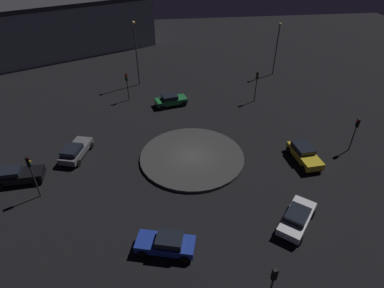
{
  "coord_description": "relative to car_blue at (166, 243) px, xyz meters",
  "views": [
    {
      "loc": [
        25.33,
        -3.3,
        19.46
      ],
      "look_at": [
        0.0,
        0.0,
        1.73
      ],
      "focal_mm": 29.39,
      "sensor_mm": 36.0,
      "label": 1
    }
  ],
  "objects": [
    {
      "name": "traffic_light_southwest",
      "position": [
        -24.77,
        -3.55,
        1.94
      ],
      "size": [
        0.39,
        0.37,
        3.78
      ],
      "rotation": [
        0.0,
        0.0,
        0.45
      ],
      "color": "#2D2D2D",
      "rests_on": "ground_plane"
    },
    {
      "name": "traffic_light_northwest",
      "position": [
        -22.24,
        13.23,
        2.18
      ],
      "size": [
        0.39,
        0.38,
        4.14
      ],
      "rotation": [
        0.0,
        0.0,
        -0.72
      ],
      "color": "#2D2D2D",
      "rests_on": "ground_plane"
    },
    {
      "name": "store_building",
      "position": [
        -48.27,
        -17.52,
        3.79
      ],
      "size": [
        28.33,
        36.79,
        9.11
      ],
      "rotation": [
        0.0,
        0.0,
        5.16
      ],
      "color": "#8C939E",
      "rests_on": "ground_plane"
    },
    {
      "name": "traffic_light_south",
      "position": [
        -7.02,
        -10.61,
        2.26
      ],
      "size": [
        0.35,
        0.39,
        4.26
      ],
      "rotation": [
        0.0,
        0.0,
        1.84
      ],
      "color": "#2D2D2D",
      "rests_on": "ground_plane"
    },
    {
      "name": "car_grey",
      "position": [
        -12.51,
        -8.46,
        -0.01
      ],
      "size": [
        4.63,
        2.97,
        1.47
      ],
      "rotation": [
        0.0,
        0.0,
        2.85
      ],
      "color": "slate",
      "rests_on": "ground_plane"
    },
    {
      "name": "car_green",
      "position": [
        -22.54,
        1.98,
        0.01
      ],
      "size": [
        2.76,
        4.31,
        1.49
      ],
      "rotation": [
        0.0,
        0.0,
        1.8
      ],
      "color": "#1E7238",
      "rests_on": "ground_plane"
    },
    {
      "name": "ground_plane",
      "position": [
        -10.79,
        3.26,
        -0.77
      ],
      "size": [
        117.36,
        117.36,
        0.0
      ],
      "primitive_type": "plane",
      "color": "black"
    },
    {
      "name": "traffic_light_north",
      "position": [
        -10.01,
        19.83,
        1.93
      ],
      "size": [
        0.31,
        0.36,
        3.77
      ],
      "rotation": [
        0.0,
        0.0,
        -1.62
      ],
      "color": "#2D2D2D",
      "rests_on": "ground_plane"
    },
    {
      "name": "streetlamp_northwest",
      "position": [
        -31.1,
        18.91,
        4.28
      ],
      "size": [
        0.49,
        0.49,
        7.92
      ],
      "color": "#4C4C51",
      "rests_on": "ground_plane"
    },
    {
      "name": "streetlamp_west",
      "position": [
        -29.86,
        -2.19,
        4.79
      ],
      "size": [
        0.47,
        0.47,
        9.1
      ],
      "color": "#4C4C51",
      "rests_on": "ground_plane"
    },
    {
      "name": "traffic_light_east",
      "position": [
        4.84,
        5.93,
        1.88
      ],
      "size": [
        0.38,
        0.33,
        3.7
      ],
      "rotation": [
        0.0,
        0.0,
        -2.97
      ],
      "color": "#2D2D2D",
      "rests_on": "ground_plane"
    },
    {
      "name": "car_black",
      "position": [
        -9.27,
        -13.05,
        0.01
      ],
      "size": [
        2.19,
        4.36,
        1.5
      ],
      "rotation": [
        0.0,
        0.0,
        1.63
      ],
      "color": "black",
      "rests_on": "ground_plane"
    },
    {
      "name": "car_yellow",
      "position": [
        -8.99,
        14.34,
        0.02
      ],
      "size": [
        4.49,
        2.33,
        1.48
      ],
      "rotation": [
        0.0,
        0.0,
        0.08
      ],
      "color": "gold",
      "rests_on": "ground_plane"
    },
    {
      "name": "car_blue",
      "position": [
        0.0,
        0.0,
        0.0
      ],
      "size": [
        2.84,
        4.53,
        1.51
      ],
      "rotation": [
        0.0,
        0.0,
        4.44
      ],
      "color": "#1E38A5",
      "rests_on": "ground_plane"
    },
    {
      "name": "roundabout_island",
      "position": [
        -10.79,
        3.26,
        -0.62
      ],
      "size": [
        10.56,
        10.56,
        0.3
      ],
      "primitive_type": "cylinder",
      "color": "#383838",
      "rests_on": "ground_plane"
    },
    {
      "name": "car_white",
      "position": [
        -1.12,
        10.29,
        -0.03
      ],
      "size": [
        4.49,
        4.25,
        1.41
      ],
      "rotation": [
        0.0,
        0.0,
        -0.72
      ],
      "color": "white",
      "rests_on": "ground_plane"
    }
  ]
}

